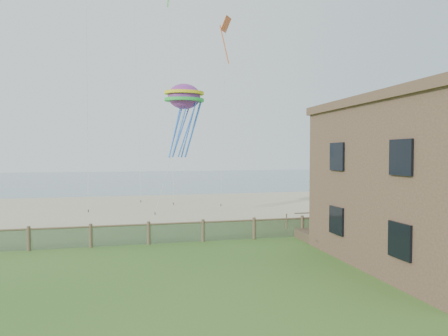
{
  "coord_description": "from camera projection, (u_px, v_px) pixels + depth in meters",
  "views": [
    {
      "loc": [
        -4.01,
        -15.88,
        4.91
      ],
      "look_at": [
        1.69,
        8.0,
        4.06
      ],
      "focal_mm": 32.0,
      "sensor_mm": 36.0,
      "label": 1
    }
  ],
  "objects": [
    {
      "name": "motel_deck",
      "position": [
        415.0,
        230.0,
        24.41
      ],
      "size": [
        15.0,
        2.0,
        0.5
      ],
      "primitive_type": "cube",
      "color": "brown",
      "rests_on": "ground"
    },
    {
      "name": "kite_red",
      "position": [
        226.0,
        36.0,
        32.95
      ],
      "size": [
        2.3,
        2.18,
        3.12
      ],
      "primitive_type": null,
      "rotation": [
        0.44,
        0.0,
        0.91
      ],
      "color": "#DA5826"
    },
    {
      "name": "octopus_kite",
      "position": [
        184.0,
        118.0,
        29.46
      ],
      "size": [
        3.31,
        2.65,
        6.04
      ],
      "primitive_type": null,
      "rotation": [
        0.0,
        0.0,
        0.22
      ],
      "color": "red"
    },
    {
      "name": "picnic_table",
      "position": [
        340.0,
        240.0,
        20.75
      ],
      "size": [
        2.44,
        2.17,
        0.85
      ],
      "primitive_type": null,
      "rotation": [
        0.0,
        0.0,
        0.38
      ],
      "color": "brown",
      "rests_on": "ground"
    },
    {
      "name": "sand_beach",
      "position": [
        173.0,
        206.0,
        37.92
      ],
      "size": [
        72.0,
        20.0,
        0.02
      ],
      "primitive_type": "cube",
      "color": "tan",
      "rests_on": "ground"
    },
    {
      "name": "chainlink_fence",
      "position": [
        203.0,
        232.0,
        22.35
      ],
      "size": [
        36.2,
        0.2,
        1.25
      ],
      "primitive_type": null,
      "color": "#4B372A",
      "rests_on": "ground"
    },
    {
      "name": "ground",
      "position": [
        229.0,
        272.0,
        16.54
      ],
      "size": [
        160.0,
        160.0,
        0.0
      ],
      "primitive_type": "plane",
      "color": "#345E20",
      "rests_on": "ground"
    },
    {
      "name": "ocean",
      "position": [
        149.0,
        178.0,
        80.7
      ],
      "size": [
        160.0,
        68.0,
        0.02
      ],
      "primitive_type": "cube",
      "color": "slate",
      "rests_on": "ground"
    }
  ]
}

